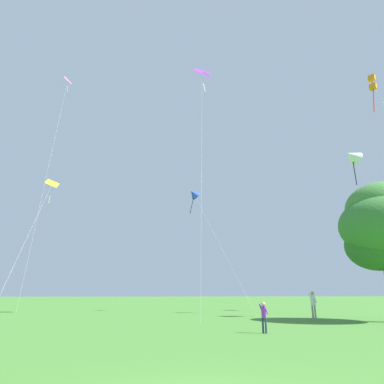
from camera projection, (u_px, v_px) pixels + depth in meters
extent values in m
cone|color=white|center=(352.00, 156.00, 37.34)|extent=(2.06, 1.88, 1.94)
cylinder|color=black|center=(355.00, 173.00, 37.01)|extent=(0.44, 0.43, 2.44)
cube|color=pink|center=(68.00, 80.00, 45.67)|extent=(1.00, 1.32, 1.10)
cylinder|color=#3F382D|center=(68.00, 80.00, 45.67)|extent=(0.87, 0.27, 0.61)
cylinder|color=yellow|center=(68.00, 87.00, 45.44)|extent=(0.19, 0.15, 1.25)
cylinder|color=silver|center=(48.00, 171.00, 37.04)|extent=(0.13, 10.12, 27.94)
cone|color=blue|center=(194.00, 194.00, 37.01)|extent=(1.57, 1.48, 1.29)
cylinder|color=black|center=(192.00, 206.00, 36.74)|extent=(0.41, 0.29, 1.71)
cylinder|color=silver|center=(221.00, 246.00, 32.28)|extent=(3.72, 7.25, 11.59)
cube|color=orange|center=(372.00, 78.00, 33.14)|extent=(0.74, 0.76, 0.66)
cube|color=orange|center=(373.00, 87.00, 32.89)|extent=(0.74, 0.76, 0.66)
cylinder|color=#3F382D|center=(372.00, 82.00, 33.02)|extent=(0.04, 0.04, 1.29)
cylinder|color=red|center=(374.00, 100.00, 32.44)|extent=(0.44, 0.17, 2.58)
cube|color=purple|center=(202.00, 72.00, 34.14)|extent=(1.89, 0.96, 1.47)
cylinder|color=#3F382D|center=(202.00, 72.00, 34.14)|extent=(1.29, 0.62, 0.77)
cylinder|color=silver|center=(204.00, 85.00, 33.69)|extent=(0.35, 0.29, 1.68)
cylinder|color=silver|center=(202.00, 167.00, 27.32)|extent=(1.81, 7.68, 21.98)
cube|color=yellow|center=(52.00, 183.00, 31.24)|extent=(1.15, 0.60, 0.89)
cylinder|color=#3F382D|center=(52.00, 183.00, 31.24)|extent=(0.74, 0.23, 0.44)
cylinder|color=silver|center=(50.00, 195.00, 31.00)|extent=(0.21, 0.20, 1.45)
cylinder|color=silver|center=(28.00, 236.00, 24.39)|extent=(0.11, 11.29, 10.92)
cylinder|color=gray|center=(313.00, 313.00, 23.40)|extent=(0.12, 0.12, 0.90)
cylinder|color=gray|center=(315.00, 313.00, 23.26)|extent=(0.12, 0.12, 0.90)
cube|color=white|center=(313.00, 300.00, 23.54)|extent=(0.29, 0.30, 0.67)
cylinder|color=white|center=(311.00, 298.00, 23.69)|extent=(0.23, 0.31, 0.63)
cylinder|color=white|center=(315.00, 298.00, 23.48)|extent=(0.23, 0.31, 0.63)
sphere|color=tan|center=(312.00, 293.00, 23.67)|extent=(0.25, 0.25, 0.25)
cylinder|color=#2D3351|center=(263.00, 325.00, 15.72)|extent=(0.09, 0.09, 0.65)
cylinder|color=#2D3351|center=(266.00, 326.00, 15.66)|extent=(0.09, 0.09, 0.65)
cube|color=purple|center=(264.00, 312.00, 15.85)|extent=(0.22, 0.22, 0.49)
cylinder|color=purple|center=(261.00, 309.00, 15.93)|extent=(0.21, 0.19, 0.46)
cylinder|color=purple|center=(266.00, 309.00, 15.83)|extent=(0.21, 0.19, 0.46)
sphere|color=tan|center=(263.00, 304.00, 15.94)|extent=(0.18, 0.18, 0.18)
ellipsoid|color=#2D6628|center=(377.00, 246.00, 23.38)|extent=(4.06, 4.06, 3.24)
ellipsoid|color=#427F38|center=(383.00, 208.00, 23.67)|extent=(4.67, 4.67, 3.50)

